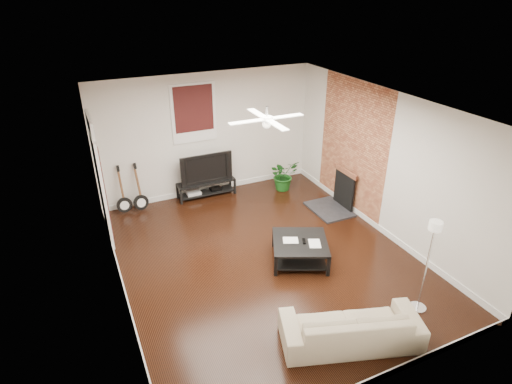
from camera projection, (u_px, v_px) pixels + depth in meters
room at (266, 188)px, 7.06m from camera, size 5.01×6.01×2.81m
brick_accent at (352, 147)px, 8.80m from camera, size 0.02×2.20×2.80m
fireplace at (337, 190)px, 9.11m from camera, size 0.80×1.10×0.92m
window_back at (194, 113)px, 9.11m from camera, size 1.00×0.06×1.30m
door_left at (101, 179)px, 7.75m from camera, size 0.08×1.00×2.50m
tv_stand at (206, 189)px, 9.79m from camera, size 1.34×0.36×0.38m
tv at (205, 167)px, 9.57m from camera, size 1.20×0.16×0.69m
coffee_table at (300, 251)px, 7.52m from camera, size 1.26×1.26×0.40m
sofa at (351, 326)px, 5.78m from camera, size 2.05×1.30×0.56m
floor_lamp at (426, 267)px, 6.14m from camera, size 0.32×0.32×1.56m
potted_plant at (283, 175)px, 10.03m from camera, size 0.72×0.64×0.74m
guitar_left at (122, 191)px, 8.92m from camera, size 0.35×0.26×1.07m
guitar_right at (139, 188)px, 9.02m from camera, size 0.37×0.29×1.07m
ceiling_fan at (267, 119)px, 6.52m from camera, size 1.24×1.24×0.32m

